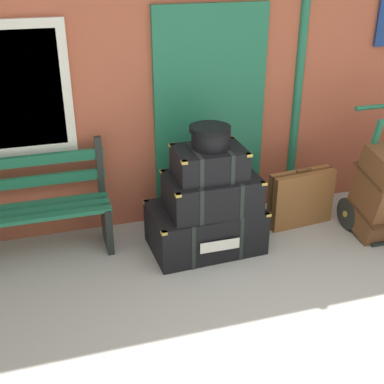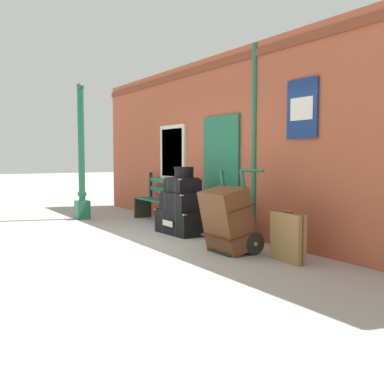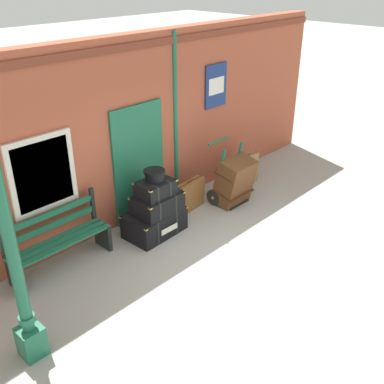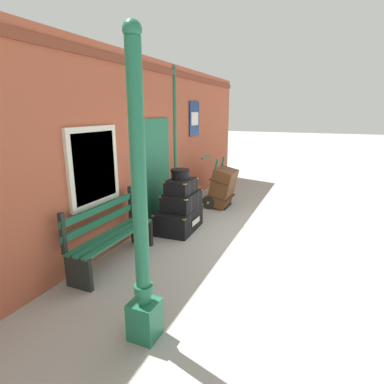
{
  "view_description": "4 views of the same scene",
  "coord_description": "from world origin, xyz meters",
  "px_view_note": "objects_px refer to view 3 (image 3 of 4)",
  "views": [
    {
      "loc": [
        -1.47,
        -2.1,
        2.59
      ],
      "look_at": [
        -0.29,
        1.84,
        0.57
      ],
      "focal_mm": 47.92,
      "sensor_mm": 36.0,
      "label": 1
    },
    {
      "loc": [
        7.11,
        -2.38,
        1.4
      ],
      "look_at": [
        -0.1,
        1.92,
        0.74
      ],
      "focal_mm": 44.43,
      "sensor_mm": 36.0,
      "label": 2
    },
    {
      "loc": [
        -4.54,
        -3.21,
        4.18
      ],
      "look_at": [
        0.6,
        1.66,
        0.56
      ],
      "focal_mm": 42.03,
      "sensor_mm": 36.0,
      "label": 3
    },
    {
      "loc": [
        -5.32,
        -0.65,
        2.24
      ],
      "look_at": [
        0.5,
        1.82,
        0.59
      ],
      "focal_mm": 29.15,
      "sensor_mm": 36.0,
      "label": 4
    }
  ],
  "objects_px": {
    "steamer_trunk_middle": "(157,203)",
    "large_brown_trunk": "(234,181)",
    "steamer_trunk_top": "(155,188)",
    "platform_bench": "(58,241)",
    "steamer_trunk_base": "(155,222)",
    "suitcase_caramel": "(247,170)",
    "porters_trolley": "(227,188)",
    "suitcase_olive": "(190,195)",
    "lamp_post": "(18,279)",
    "round_hatbox": "(155,175)"
  },
  "relations": [
    {
      "from": "round_hatbox",
      "to": "suitcase_olive",
      "type": "xyz_separation_m",
      "value": [
        1.02,
        0.17,
        -0.83
      ]
    },
    {
      "from": "steamer_trunk_top",
      "to": "round_hatbox",
      "type": "relative_size",
      "value": 1.72
    },
    {
      "from": "platform_bench",
      "to": "porters_trolley",
      "type": "bearing_deg",
      "value": -8.24
    },
    {
      "from": "steamer_trunk_base",
      "to": "suitcase_caramel",
      "type": "height_order",
      "value": "suitcase_caramel"
    },
    {
      "from": "steamer_trunk_top",
      "to": "suitcase_caramel",
      "type": "distance_m",
      "value": 2.69
    },
    {
      "from": "lamp_post",
      "to": "suitcase_caramel",
      "type": "relative_size",
      "value": 4.32
    },
    {
      "from": "lamp_post",
      "to": "platform_bench",
      "type": "bearing_deg",
      "value": 47.56
    },
    {
      "from": "steamer_trunk_top",
      "to": "porters_trolley",
      "type": "bearing_deg",
      "value": -3.03
    },
    {
      "from": "round_hatbox",
      "to": "steamer_trunk_base",
      "type": "bearing_deg",
      "value": 147.79
    },
    {
      "from": "porters_trolley",
      "to": "steamer_trunk_base",
      "type": "bearing_deg",
      "value": 175.62
    },
    {
      "from": "steamer_trunk_middle",
      "to": "platform_bench",
      "type": "bearing_deg",
      "value": 166.58
    },
    {
      "from": "lamp_post",
      "to": "large_brown_trunk",
      "type": "xyz_separation_m",
      "value": [
        4.6,
        0.64,
        -0.64
      ]
    },
    {
      "from": "steamer_trunk_top",
      "to": "large_brown_trunk",
      "type": "relative_size",
      "value": 0.64
    },
    {
      "from": "porters_trolley",
      "to": "suitcase_olive",
      "type": "xyz_separation_m",
      "value": [
        -0.73,
        0.29,
        0.01
      ]
    },
    {
      "from": "round_hatbox",
      "to": "porters_trolley",
      "type": "distance_m",
      "value": 1.94
    },
    {
      "from": "steamer_trunk_base",
      "to": "suitcase_caramel",
      "type": "relative_size",
      "value": 1.52
    },
    {
      "from": "steamer_trunk_top",
      "to": "porters_trolley",
      "type": "xyz_separation_m",
      "value": [
        1.77,
        -0.09,
        -0.6
      ]
    },
    {
      "from": "steamer_trunk_middle",
      "to": "steamer_trunk_top",
      "type": "distance_m",
      "value": 0.29
    },
    {
      "from": "steamer_trunk_top",
      "to": "porters_trolley",
      "type": "distance_m",
      "value": 1.87
    },
    {
      "from": "porters_trolley",
      "to": "suitcase_caramel",
      "type": "distance_m",
      "value": 0.88
    },
    {
      "from": "steamer_trunk_top",
      "to": "platform_bench",
      "type": "bearing_deg",
      "value": 166.3
    },
    {
      "from": "steamer_trunk_top",
      "to": "lamp_post",
      "type": "bearing_deg",
      "value": -162.25
    },
    {
      "from": "lamp_post",
      "to": "large_brown_trunk",
      "type": "distance_m",
      "value": 4.69
    },
    {
      "from": "platform_bench",
      "to": "steamer_trunk_middle",
      "type": "relative_size",
      "value": 1.96
    },
    {
      "from": "steamer_trunk_top",
      "to": "suitcase_olive",
      "type": "height_order",
      "value": "steamer_trunk_top"
    },
    {
      "from": "suitcase_caramel",
      "to": "suitcase_olive",
      "type": "relative_size",
      "value": 1.01
    },
    {
      "from": "porters_trolley",
      "to": "lamp_post",
      "type": "bearing_deg",
      "value": -169.96
    },
    {
      "from": "porters_trolley",
      "to": "platform_bench",
      "type": "bearing_deg",
      "value": 171.76
    },
    {
      "from": "suitcase_olive",
      "to": "large_brown_trunk",
      "type": "bearing_deg",
      "value": -32.29
    },
    {
      "from": "steamer_trunk_base",
      "to": "porters_trolley",
      "type": "xyz_separation_m",
      "value": [
        1.78,
        -0.14,
        0.06
      ]
    },
    {
      "from": "suitcase_caramel",
      "to": "platform_bench",
      "type": "bearing_deg",
      "value": 175.82
    },
    {
      "from": "platform_bench",
      "to": "steamer_trunk_base",
      "type": "distance_m",
      "value": 1.68
    },
    {
      "from": "steamer_trunk_top",
      "to": "suitcase_caramel",
      "type": "xyz_separation_m",
      "value": [
        2.63,
        0.09,
        -0.55
      ]
    },
    {
      "from": "round_hatbox",
      "to": "porters_trolley",
      "type": "height_order",
      "value": "porters_trolley"
    },
    {
      "from": "suitcase_caramel",
      "to": "steamer_trunk_base",
      "type": "bearing_deg",
      "value": -179.03
    },
    {
      "from": "platform_bench",
      "to": "suitcase_olive",
      "type": "bearing_deg",
      "value": -4.43
    },
    {
      "from": "lamp_post",
      "to": "porters_trolley",
      "type": "distance_m",
      "value": 4.75
    },
    {
      "from": "lamp_post",
      "to": "large_brown_trunk",
      "type": "bearing_deg",
      "value": 7.92
    },
    {
      "from": "steamer_trunk_middle",
      "to": "large_brown_trunk",
      "type": "bearing_deg",
      "value": -8.83
    },
    {
      "from": "steamer_trunk_top",
      "to": "large_brown_trunk",
      "type": "distance_m",
      "value": 1.83
    },
    {
      "from": "steamer_trunk_base",
      "to": "steamer_trunk_middle",
      "type": "relative_size",
      "value": 1.27
    },
    {
      "from": "round_hatbox",
      "to": "large_brown_trunk",
      "type": "relative_size",
      "value": 0.37
    },
    {
      "from": "platform_bench",
      "to": "steamer_trunk_base",
      "type": "bearing_deg",
      "value": -12.38
    },
    {
      "from": "suitcase_olive",
      "to": "lamp_post",
      "type": "bearing_deg",
      "value": -164.13
    },
    {
      "from": "lamp_post",
      "to": "steamer_trunk_middle",
      "type": "height_order",
      "value": "lamp_post"
    },
    {
      "from": "large_brown_trunk",
      "to": "platform_bench",
      "type": "bearing_deg",
      "value": 168.9
    },
    {
      "from": "porters_trolley",
      "to": "suitcase_olive",
      "type": "height_order",
      "value": "porters_trolley"
    },
    {
      "from": "suitcase_olive",
      "to": "steamer_trunk_base",
      "type": "bearing_deg",
      "value": -171.9
    },
    {
      "from": "platform_bench",
      "to": "round_hatbox",
      "type": "distance_m",
      "value": 1.83
    },
    {
      "from": "steamer_trunk_middle",
      "to": "porters_trolley",
      "type": "xyz_separation_m",
      "value": [
        1.74,
        -0.09,
        -0.31
      ]
    }
  ]
}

